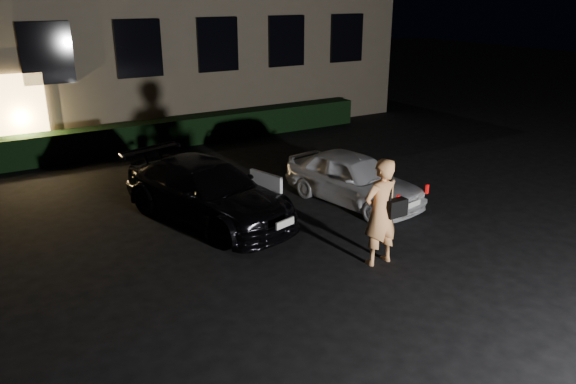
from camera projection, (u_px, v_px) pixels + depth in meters
ground at (365, 295)px, 9.04m from camera, size 80.00×80.00×0.00m
hedge at (151, 135)px, 17.32m from camera, size 15.00×0.70×0.85m
sedan at (208, 191)px, 11.84m from camera, size 2.86×4.67×1.26m
hatch at (353, 178)px, 12.81m from camera, size 1.98×3.67×1.19m
man at (381, 212)px, 9.79m from camera, size 0.81×0.48×1.95m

